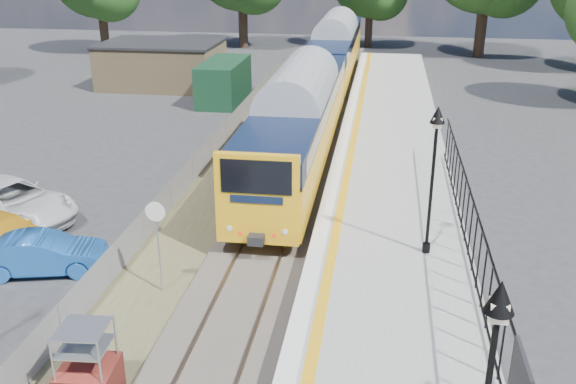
% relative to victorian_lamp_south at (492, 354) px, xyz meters
% --- Properties ---
extents(ground, '(120.00, 120.00, 0.00)m').
position_rel_victorian_lamp_south_xyz_m(ground, '(-5.50, 4.00, -4.30)').
color(ground, '#2D2D30').
rests_on(ground, ground).
extents(track_bed, '(5.90, 80.00, 0.29)m').
position_rel_victorian_lamp_south_xyz_m(track_bed, '(-5.97, 13.67, -4.21)').
color(track_bed, '#473F38').
rests_on(track_bed, ground).
extents(platform, '(5.00, 70.00, 0.90)m').
position_rel_victorian_lamp_south_xyz_m(platform, '(-1.30, 12.00, -3.85)').
color(platform, gray).
rests_on(platform, ground).
extents(platform_edge, '(0.90, 70.00, 0.01)m').
position_rel_victorian_lamp_south_xyz_m(platform_edge, '(-3.36, 12.00, -3.39)').
color(platform_edge, silver).
rests_on(platform_edge, platform).
extents(victorian_lamp_south, '(0.44, 0.44, 4.60)m').
position_rel_victorian_lamp_south_xyz_m(victorian_lamp_south, '(0.00, 0.00, 0.00)').
color(victorian_lamp_south, black).
rests_on(victorian_lamp_south, platform).
extents(victorian_lamp_north, '(0.44, 0.44, 4.60)m').
position_rel_victorian_lamp_south_xyz_m(victorian_lamp_north, '(-0.20, 10.00, 0.00)').
color(victorian_lamp_north, black).
rests_on(victorian_lamp_north, platform).
extents(palisade_fence, '(0.12, 26.00, 2.00)m').
position_rel_victorian_lamp_south_xyz_m(palisade_fence, '(1.05, 6.24, -2.46)').
color(palisade_fence, black).
rests_on(palisade_fence, platform).
extents(wire_fence, '(0.06, 52.00, 1.20)m').
position_rel_victorian_lamp_south_xyz_m(wire_fence, '(-9.70, 16.00, -3.70)').
color(wire_fence, '#999EA3').
rests_on(wire_fence, ground).
extents(outbuilding, '(10.80, 10.10, 3.12)m').
position_rel_victorian_lamp_south_xyz_m(outbuilding, '(-16.41, 35.21, -2.78)').
color(outbuilding, '#977F55').
rests_on(outbuilding, ground).
extents(train, '(2.82, 40.83, 3.51)m').
position_rel_victorian_lamp_south_xyz_m(train, '(-5.50, 30.58, -1.96)').
color(train, gold).
rests_on(train, ground).
extents(brick_plinth, '(1.32, 1.32, 1.99)m').
position_rel_victorian_lamp_south_xyz_m(brick_plinth, '(-8.00, 3.03, -3.34)').
color(brick_plinth, maroon).
rests_on(brick_plinth, ground).
extents(speed_sign, '(0.59, 0.10, 2.94)m').
position_rel_victorian_lamp_south_xyz_m(speed_sign, '(-8.00, 7.92, -2.28)').
color(speed_sign, '#999EA3').
rests_on(speed_sign, ground).
extents(car_blue, '(4.13, 2.31, 1.29)m').
position_rel_victorian_lamp_south_xyz_m(car_blue, '(-12.08, 8.59, -3.65)').
color(car_blue, '#1C56A8').
rests_on(car_blue, ground).
extents(car_yellow, '(4.51, 2.73, 1.22)m').
position_rel_victorian_lamp_south_xyz_m(car_yellow, '(-14.19, 9.85, -3.69)').
color(car_yellow, gold).
rests_on(car_yellow, ground).
extents(car_white, '(6.13, 4.40, 1.55)m').
position_rel_victorian_lamp_south_xyz_m(car_white, '(-15.32, 12.16, -3.52)').
color(car_white, silver).
rests_on(car_white, ground).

